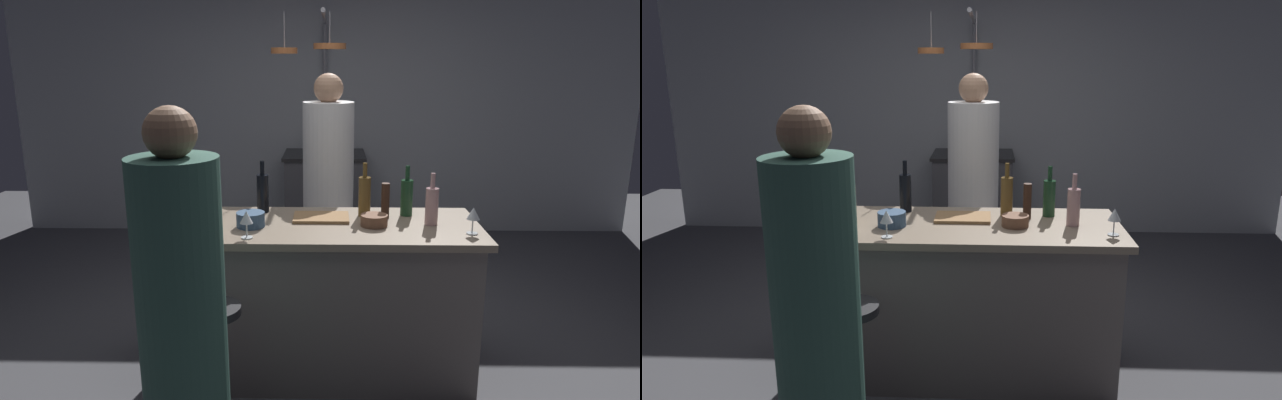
% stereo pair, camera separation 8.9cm
% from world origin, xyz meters
% --- Properties ---
extents(ground_plane, '(9.00, 9.00, 0.00)m').
position_xyz_m(ground_plane, '(0.00, 0.00, 0.00)').
color(ground_plane, '#4C4C51').
extents(back_wall, '(6.40, 0.16, 2.60)m').
position_xyz_m(back_wall, '(0.00, 2.85, 1.30)').
color(back_wall, '#B2B7BC').
rests_on(back_wall, ground_plane).
extents(kitchen_island, '(1.80, 0.72, 0.90)m').
position_xyz_m(kitchen_island, '(0.00, 0.00, 0.45)').
color(kitchen_island, slate).
rests_on(kitchen_island, ground_plane).
extents(stove_range, '(0.80, 0.64, 0.89)m').
position_xyz_m(stove_range, '(0.00, 2.45, 0.45)').
color(stove_range, '#47474C').
rests_on(stove_range, ground_plane).
extents(chef, '(0.36, 0.36, 1.71)m').
position_xyz_m(chef, '(0.04, 0.90, 0.79)').
color(chef, white).
rests_on(chef, ground_plane).
extents(bar_stool_left, '(0.28, 0.28, 0.68)m').
position_xyz_m(bar_stool_left, '(-0.48, -0.62, 0.38)').
color(bar_stool_left, '#4C4C51').
rests_on(bar_stool_left, ground_plane).
extents(guest_left, '(0.35, 0.35, 1.64)m').
position_xyz_m(guest_left, '(-0.52, -1.00, 0.76)').
color(guest_left, '#33594C').
rests_on(guest_left, ground_plane).
extents(overhead_pot_rack, '(0.58, 1.42, 2.17)m').
position_xyz_m(overhead_pot_rack, '(-0.04, 2.03, 1.62)').
color(overhead_pot_rack, gray).
rests_on(overhead_pot_rack, ground_plane).
extents(cutting_board, '(0.32, 0.22, 0.02)m').
position_xyz_m(cutting_board, '(0.01, 0.10, 0.91)').
color(cutting_board, '#997047').
rests_on(cutting_board, kitchen_island).
extents(pepper_mill, '(0.05, 0.05, 0.21)m').
position_xyz_m(pepper_mill, '(0.38, 0.11, 1.01)').
color(pepper_mill, '#382319').
rests_on(pepper_mill, kitchen_island).
extents(wine_bottle_green, '(0.07, 0.07, 0.30)m').
position_xyz_m(wine_bottle_green, '(0.51, 0.19, 1.01)').
color(wine_bottle_green, '#193D23').
rests_on(wine_bottle_green, kitchen_island).
extents(wine_bottle_white, '(0.07, 0.07, 0.31)m').
position_xyz_m(wine_bottle_white, '(-0.62, -0.03, 1.02)').
color(wine_bottle_white, gray).
rests_on(wine_bottle_white, kitchen_island).
extents(wine_bottle_rose, '(0.07, 0.07, 0.29)m').
position_xyz_m(wine_bottle_rose, '(0.63, 0.00, 1.01)').
color(wine_bottle_rose, '#B78C8E').
rests_on(wine_bottle_rose, kitchen_island).
extents(wine_bottle_dark, '(0.07, 0.07, 0.31)m').
position_xyz_m(wine_bottle_dark, '(-0.35, 0.25, 1.02)').
color(wine_bottle_dark, black).
rests_on(wine_bottle_dark, kitchen_island).
extents(wine_bottle_amber, '(0.07, 0.07, 0.32)m').
position_xyz_m(wine_bottle_amber, '(0.26, 0.17, 1.02)').
color(wine_bottle_amber, brown).
rests_on(wine_bottle_amber, kitchen_island).
extents(wine_glass_near_left_guest, '(0.07, 0.07, 0.15)m').
position_xyz_m(wine_glass_near_left_guest, '(0.81, -0.17, 1.01)').
color(wine_glass_near_left_guest, silver).
rests_on(wine_glass_near_left_guest, kitchen_island).
extents(wine_glass_near_right_guest, '(0.07, 0.07, 0.15)m').
position_xyz_m(wine_glass_near_right_guest, '(-0.37, -0.27, 1.01)').
color(wine_glass_near_right_guest, silver).
rests_on(wine_glass_near_right_guest, kitchen_island).
extents(mixing_bowl_wooden, '(0.15, 0.15, 0.06)m').
position_xyz_m(mixing_bowl_wooden, '(0.30, -0.03, 0.93)').
color(mixing_bowl_wooden, brown).
rests_on(mixing_bowl_wooden, kitchen_island).
extents(mixing_bowl_blue, '(0.16, 0.16, 0.08)m').
position_xyz_m(mixing_bowl_blue, '(-0.38, -0.06, 0.94)').
color(mixing_bowl_blue, '#334C6B').
rests_on(mixing_bowl_blue, kitchen_island).
extents(mixing_bowl_steel, '(0.16, 0.16, 0.08)m').
position_xyz_m(mixing_bowl_steel, '(-0.64, -0.19, 0.94)').
color(mixing_bowl_steel, '#B7B7BC').
rests_on(mixing_bowl_steel, kitchen_island).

